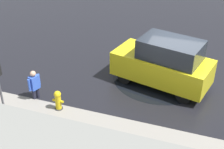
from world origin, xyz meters
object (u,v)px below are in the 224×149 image
(fire_hydrant, at_px, (58,101))
(pedestrian, at_px, (34,83))
(sign_post, at_px, (0,87))
(moving_hatchback, at_px, (164,63))

(fire_hydrant, bearing_deg, pedestrian, -16.84)
(sign_post, bearing_deg, moving_hatchback, -136.05)
(fire_hydrant, bearing_deg, moving_hatchback, -137.92)
(moving_hatchback, bearing_deg, sign_post, 43.95)
(fire_hydrant, distance_m, sign_post, 2.20)
(moving_hatchback, bearing_deg, fire_hydrant, 42.08)
(fire_hydrant, xyz_separation_m, pedestrian, (1.16, -0.35, 0.28))
(fire_hydrant, relative_size, pedestrian, 0.66)
(moving_hatchback, relative_size, fire_hydrant, 5.22)
(fire_hydrant, xyz_separation_m, sign_post, (1.24, 1.39, 1.18))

